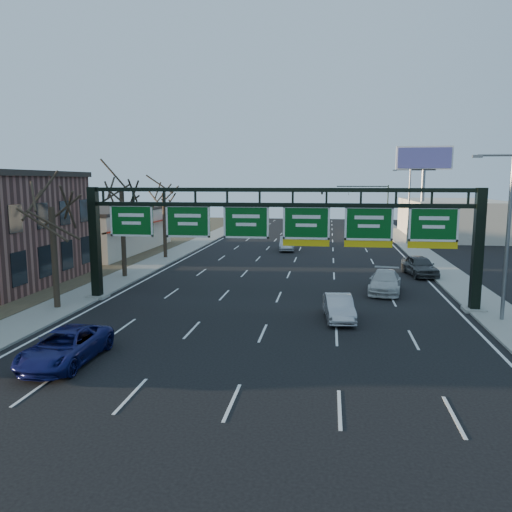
% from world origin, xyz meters
% --- Properties ---
extents(ground, '(160.00, 160.00, 0.00)m').
position_xyz_m(ground, '(0.00, 0.00, 0.00)').
color(ground, black).
rests_on(ground, ground).
extents(sidewalk_left, '(3.00, 120.00, 0.12)m').
position_xyz_m(sidewalk_left, '(-12.80, 20.00, 0.06)').
color(sidewalk_left, gray).
rests_on(sidewalk_left, ground).
extents(sidewalk_right, '(3.00, 120.00, 0.12)m').
position_xyz_m(sidewalk_right, '(12.80, 20.00, 0.06)').
color(sidewalk_right, gray).
rests_on(sidewalk_right, ground).
extents(dirt_strip_left, '(21.00, 120.00, 0.06)m').
position_xyz_m(dirt_strip_left, '(-25.00, 20.00, 0.03)').
color(dirt_strip_left, '#473D2B').
rests_on(dirt_strip_left, ground).
extents(lane_markings, '(21.60, 120.00, 0.01)m').
position_xyz_m(lane_markings, '(0.00, 20.00, 0.01)').
color(lane_markings, white).
rests_on(lane_markings, ground).
extents(sign_gantry, '(24.60, 1.20, 7.20)m').
position_xyz_m(sign_gantry, '(0.16, 8.00, 4.63)').
color(sign_gantry, black).
rests_on(sign_gantry, ground).
extents(cream_strip, '(10.90, 18.40, 4.70)m').
position_xyz_m(cream_strip, '(-21.48, 29.00, 2.36)').
color(cream_strip, beige).
rests_on(cream_strip, ground).
extents(building_right_distant, '(12.00, 20.00, 5.00)m').
position_xyz_m(building_right_distant, '(20.00, 50.00, 2.50)').
color(building_right_distant, beige).
rests_on(building_right_distant, ground).
extents(tree_gantry, '(3.60, 3.60, 8.48)m').
position_xyz_m(tree_gantry, '(-12.80, 5.00, 7.11)').
color(tree_gantry, '#30241B').
rests_on(tree_gantry, sidewalk_left).
extents(tree_mid, '(3.60, 3.60, 9.24)m').
position_xyz_m(tree_mid, '(-12.80, 15.00, 7.85)').
color(tree_mid, '#30241B').
rests_on(tree_mid, sidewalk_left).
extents(tree_far, '(3.60, 3.60, 8.86)m').
position_xyz_m(tree_far, '(-12.80, 25.00, 7.48)').
color(tree_far, '#30241B').
rests_on(tree_far, sidewalk_left).
extents(streetlight_near, '(2.15, 0.22, 9.00)m').
position_xyz_m(streetlight_near, '(12.47, 6.00, 5.08)').
color(streetlight_near, slate).
rests_on(streetlight_near, sidewalk_right).
extents(streetlight_far, '(2.15, 0.22, 9.00)m').
position_xyz_m(streetlight_far, '(12.47, 40.00, 5.08)').
color(streetlight_far, slate).
rests_on(streetlight_far, sidewalk_right).
extents(billboard_right, '(7.00, 0.50, 12.00)m').
position_xyz_m(billboard_right, '(15.00, 44.98, 9.06)').
color(billboard_right, slate).
rests_on(billboard_right, ground).
extents(traffic_signal_mast, '(10.16, 0.54, 7.00)m').
position_xyz_m(traffic_signal_mast, '(5.69, 55.00, 5.50)').
color(traffic_signal_mast, black).
rests_on(traffic_signal_mast, ground).
extents(car_blue_suv, '(2.37, 5.08, 1.41)m').
position_xyz_m(car_blue_suv, '(-7.65, -3.29, 0.70)').
color(car_blue_suv, navy).
rests_on(car_blue_suv, ground).
extents(car_silver_sedan, '(1.86, 4.24, 1.36)m').
position_xyz_m(car_silver_sedan, '(3.81, 5.08, 0.68)').
color(car_silver_sedan, '#A5A5AA').
rests_on(car_silver_sedan, ground).
extents(car_white_wagon, '(2.78, 5.29, 1.46)m').
position_xyz_m(car_white_wagon, '(7.07, 12.51, 0.73)').
color(car_white_wagon, silver).
rests_on(car_white_wagon, ground).
extents(car_grey_far, '(2.71, 5.01, 1.62)m').
position_xyz_m(car_grey_far, '(10.50, 19.15, 0.81)').
color(car_grey_far, '#393C3D').
rests_on(car_grey_far, ground).
extents(car_silver_distant, '(1.82, 4.62, 1.50)m').
position_xyz_m(car_silver_distant, '(-1.34, 32.46, 0.75)').
color(car_silver_distant, '#ABACB0').
rests_on(car_silver_distant, ground).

